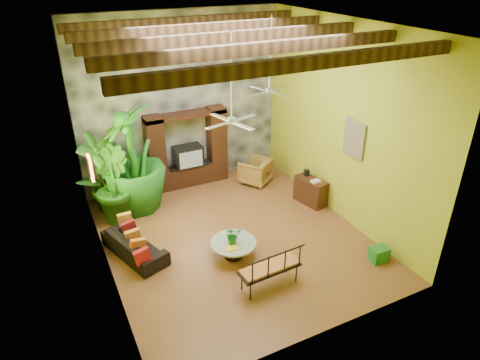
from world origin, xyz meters
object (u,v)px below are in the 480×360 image
wicker_armchair (255,171)px  iron_bench (272,267)px  green_bin (379,254)px  coffee_table (233,247)px  side_console (310,191)px  entertainment_center (188,155)px  tall_plant_b (112,186)px  ceiling_fan_front (232,111)px  tall_plant_a (101,173)px  ceiling_fan_back (269,82)px  sofa (134,245)px  tall_plant_c (132,157)px

wicker_armchair → iron_bench: (-1.94, -4.33, 0.17)m
wicker_armchair → green_bin: wicker_armchair is taller
coffee_table → side_console: 3.24m
entertainment_center → green_bin: size_ratio=5.99×
tall_plant_b → green_bin: 6.74m
wicker_armchair → tall_plant_b: (-4.28, -0.19, 0.62)m
ceiling_fan_front → side_console: bearing=18.1°
side_console → wicker_armchair: bearing=101.7°
wicker_armchair → coffee_table: wicker_armchair is taller
ceiling_fan_front → tall_plant_a: bearing=127.7°
tall_plant_b → ceiling_fan_front: bearing=-48.4°
entertainment_center → iron_bench: (-0.09, -5.17, -0.42)m
entertainment_center → green_bin: entertainment_center is taller
ceiling_fan_back → wicker_armchair: bearing=77.3°
ceiling_fan_front → entertainment_center: bearing=86.8°
sofa → coffee_table: sofa is taller
iron_bench → tall_plant_c: bearing=107.4°
entertainment_center → ceiling_fan_front: size_ratio=1.29×
side_console → entertainment_center: bearing=122.8°
tall_plant_c → iron_bench: size_ratio=2.24×
tall_plant_a → green_bin: tall_plant_a is taller
ceiling_fan_front → wicker_armchair: bearing=52.8°
entertainment_center → ceiling_fan_front: bearing=-93.2°
entertainment_center → coffee_table: entertainment_center is taller
tall_plant_c → entertainment_center: bearing=21.7°
entertainment_center → side_console: (2.65, -2.60, -0.59)m
sofa → coffee_table: 2.30m
entertainment_center → ceiling_fan_back: ceiling_fan_back is taller
entertainment_center → coffee_table: size_ratio=2.27×
coffee_table → entertainment_center: bearing=85.0°
ceiling_fan_front → green_bin: ceiling_fan_front is taller
ceiling_fan_front → coffee_table: bearing=-113.4°
tall_plant_a → side_console: (5.22, -2.14, -0.76)m
tall_plant_b → green_bin: bearing=-41.6°
tall_plant_a → coffee_table: tall_plant_a is taller
ceiling_fan_front → sofa: 3.89m
entertainment_center → iron_bench: 5.19m
iron_bench → green_bin: 2.71m
ceiling_fan_front → coffee_table: 3.16m
coffee_table → iron_bench: bearing=-79.3°
tall_plant_b → iron_bench: 4.77m
entertainment_center → sofa: size_ratio=1.31×
entertainment_center → ceiling_fan_back: size_ratio=1.29×
ceiling_fan_front → tall_plant_b: 4.13m
ceiling_fan_front → side_console: 4.26m
entertainment_center → wicker_armchair: bearing=-24.4°
ceiling_fan_front → tall_plant_b: ceiling_fan_front is taller
ceiling_fan_back → iron_bench: (-1.69, -3.23, -2.85)m
green_bin → sofa: bearing=151.5°
tall_plant_a → iron_bench: size_ratio=1.67×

